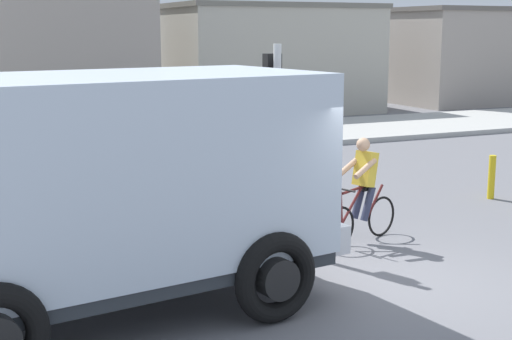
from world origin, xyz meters
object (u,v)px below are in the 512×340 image
object	(u,v)px
car_red_near	(70,150)
bollard_far	(492,177)
traffic_light_pole	(275,118)
truck_foreground	(104,181)
cyclist	(362,190)

from	to	relation	value
car_red_near	bollard_far	bearing A→B (deg)	-32.41
traffic_light_pole	car_red_near	size ratio (longest dim) A/B	0.77
truck_foreground	bollard_far	xyz separation A→B (m)	(8.61, 2.99, -1.22)
truck_foreground	car_red_near	xyz separation A→B (m)	(1.03, 7.81, -0.85)
bollard_far	cyclist	bearing A→B (deg)	-159.04
traffic_light_pole	truck_foreground	bearing A→B (deg)	-150.77
cyclist	traffic_light_pole	xyz separation A→B (m)	(-1.43, 0.30, 1.20)
truck_foreground	cyclist	distance (m)	4.78
bollard_far	truck_foreground	bearing A→B (deg)	-160.85
truck_foreground	car_red_near	bearing A→B (deg)	82.50
traffic_light_pole	bollard_far	size ratio (longest dim) A/B	3.56
cyclist	traffic_light_pole	world-z (taller)	traffic_light_pole
cyclist	bollard_far	distance (m)	4.43
car_red_near	bollard_far	world-z (taller)	car_red_near
truck_foreground	traffic_light_pole	distance (m)	3.53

